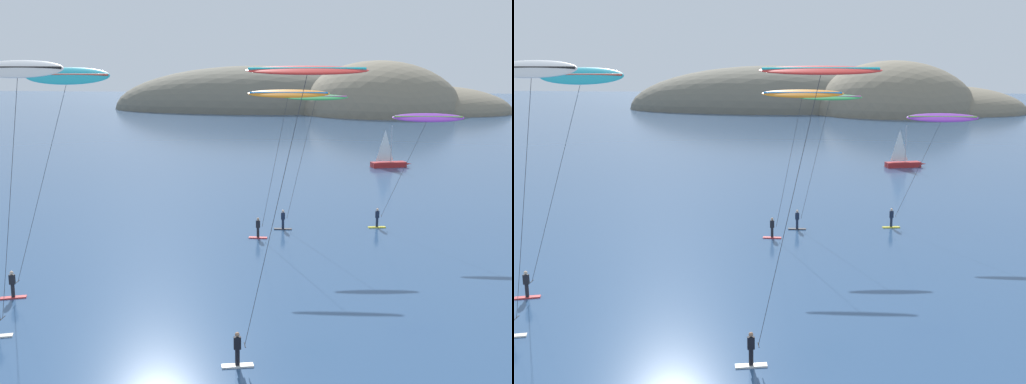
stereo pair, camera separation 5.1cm
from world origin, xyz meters
The scene contains 8 objects.
headland_island centered at (-5.34, 176.29, 0.00)m, with size 120.02×54.65×29.78m.
sailboat_near centered at (5.68, 69.79, 0.64)m, with size 5.90×2.88×5.70m.
kitesurfer_cyan centered at (-17.35, 16.43, 12.19)m, with size 7.22×2.01×13.77m.
kitesurfer_green centered at (-3.81, 34.58, 10.29)m, with size 6.07×1.95×11.49m.
kitesurfer_orange centered at (-5.76, 31.36, 10.88)m, with size 6.46×1.71×12.01m.
kitesurfer_white centered at (-17.17, 10.61, 12.43)m, with size 5.12×1.55×14.15m.
kitesurfer_red centered at (-3.43, 9.43, 12.52)m, with size 6.60×2.51×13.89m.
kitesurfer_purple centered at (5.44, 36.01, 8.92)m, with size 7.62×1.74×9.91m.
Camera 2 is at (-1.86, -18.70, 13.91)m, focal length 45.00 mm.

